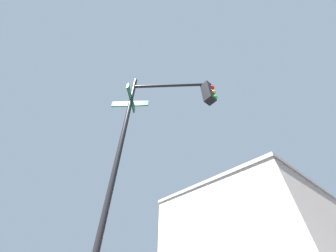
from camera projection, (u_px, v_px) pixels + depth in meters
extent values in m
cylinder|color=black|center=(118.00, 155.00, 3.80)|extent=(0.12, 0.12, 6.06)
cylinder|color=black|center=(170.00, 86.00, 5.51)|extent=(1.64, 1.85, 0.09)
cube|color=black|center=(208.00, 93.00, 5.17)|extent=(0.28, 0.28, 0.80)
sphere|color=red|center=(212.00, 88.00, 5.33)|extent=(0.18, 0.18, 0.18)
sphere|color=orange|center=(213.00, 93.00, 5.17)|extent=(0.18, 0.18, 0.18)
sphere|color=green|center=(214.00, 98.00, 5.00)|extent=(0.18, 0.18, 0.18)
cube|color=#0F5128|center=(130.00, 104.00, 4.97)|extent=(0.76, 0.85, 0.20)
cube|color=#0F5128|center=(131.00, 99.00, 5.12)|extent=(0.78, 0.69, 0.20)
cube|color=#BCB7AD|center=(261.00, 238.00, 22.48)|extent=(17.44, 21.91, 9.04)
cube|color=gray|center=(250.00, 202.00, 25.62)|extent=(17.74, 22.21, 0.40)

